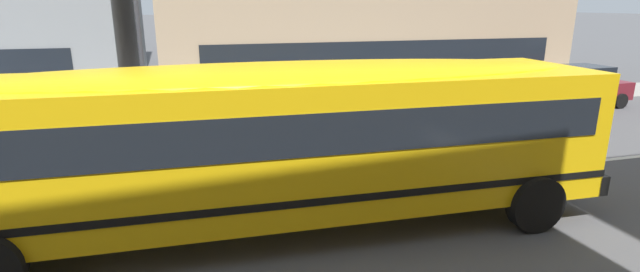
% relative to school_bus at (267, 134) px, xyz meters
% --- Properties ---
extents(ground_plane, '(400.00, 400.00, 0.00)m').
position_rel_school_bus_xyz_m(ground_plane, '(0.30, 1.40, -1.79)').
color(ground_plane, '#4C4C4F').
extents(sidewalk_far, '(120.00, 3.00, 0.01)m').
position_rel_school_bus_xyz_m(sidewalk_far, '(0.30, 9.66, -1.78)').
color(sidewalk_far, gray).
rests_on(sidewalk_far, ground_plane).
extents(lane_centreline, '(110.00, 0.16, 0.01)m').
position_rel_school_bus_xyz_m(lane_centreline, '(0.30, 1.40, -1.79)').
color(lane_centreline, silver).
rests_on(lane_centreline, ground_plane).
extents(school_bus, '(13.55, 3.45, 3.01)m').
position_rel_school_bus_xyz_m(school_bus, '(0.00, 0.00, 0.00)').
color(school_bus, yellow).
rests_on(school_bus, ground_plane).
extents(parked_car_maroon_beside_sign, '(3.96, 2.00, 1.64)m').
position_rel_school_bus_xyz_m(parked_car_maroon_beside_sign, '(13.80, 7.21, -0.95)').
color(parked_car_maroon_beside_sign, maroon).
rests_on(parked_car_maroon_beside_sign, ground_plane).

